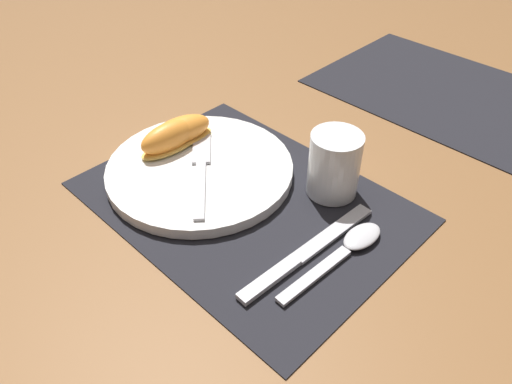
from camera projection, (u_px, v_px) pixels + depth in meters
name	position (u px, v px, depth m)	size (l,w,h in m)	color
ground_plane	(245.00, 202.00, 0.68)	(3.00, 3.00, 0.00)	brown
placemat	(245.00, 201.00, 0.68)	(0.43, 0.32, 0.00)	black
placemat_far	(442.00, 90.00, 0.92)	(0.43, 0.32, 0.00)	black
plate	(200.00, 170.00, 0.72)	(0.27, 0.27, 0.02)	white
juice_glass	(334.00, 168.00, 0.67)	(0.07, 0.07, 0.09)	silver
knife	(306.00, 253.00, 0.60)	(0.03, 0.22, 0.01)	#BCBCC1
spoon	(350.00, 246.00, 0.61)	(0.04, 0.18, 0.01)	#BCBCC1
fork	(201.00, 167.00, 0.71)	(0.16, 0.14, 0.00)	#BCBCC1
citrus_wedge_0	(181.00, 132.00, 0.75)	(0.06, 0.11, 0.04)	#F7C656
citrus_wedge_1	(169.00, 138.00, 0.73)	(0.05, 0.10, 0.04)	#F7C656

